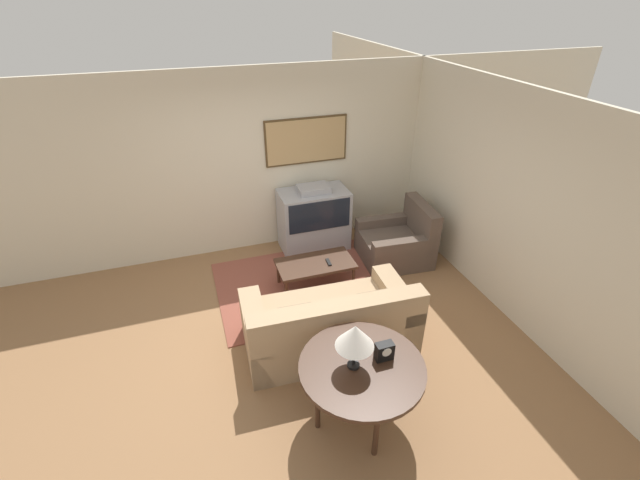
% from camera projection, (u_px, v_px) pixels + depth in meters
% --- Properties ---
extents(ground_plane, '(12.00, 12.00, 0.00)m').
position_uv_depth(ground_plane, '(295.00, 329.00, 5.18)').
color(ground_plane, '#8E6642').
extents(wall_back, '(12.00, 0.10, 2.70)m').
position_uv_depth(wall_back, '(254.00, 163.00, 6.22)').
color(wall_back, beige).
rests_on(wall_back, ground_plane).
extents(wall_right, '(0.06, 12.00, 2.70)m').
position_uv_depth(wall_right, '(500.00, 199.00, 5.20)').
color(wall_right, beige).
rests_on(wall_right, ground_plane).
extents(area_rug, '(2.49, 1.79, 0.01)m').
position_uv_depth(area_rug, '(309.00, 283.00, 5.98)').
color(area_rug, brown).
rests_on(area_rug, ground_plane).
extents(tv, '(1.03, 0.59, 1.04)m').
position_uv_depth(tv, '(314.00, 219.00, 6.58)').
color(tv, '#9E9EA3').
rests_on(tv, ground_plane).
extents(couch, '(1.94, 1.07, 0.85)m').
position_uv_depth(couch, '(330.00, 324.00, 4.82)').
color(couch, tan).
rests_on(couch, ground_plane).
extents(armchair, '(1.03, 0.96, 0.87)m').
position_uv_depth(armchair, '(398.00, 243.00, 6.39)').
color(armchair, brown).
rests_on(armchair, ground_plane).
extents(coffee_table, '(1.03, 0.55, 0.39)m').
position_uv_depth(coffee_table, '(315.00, 265.00, 5.76)').
color(coffee_table, '#3D2619').
rests_on(coffee_table, ground_plane).
extents(console_table, '(1.12, 1.12, 0.74)m').
position_uv_depth(console_table, '(362.00, 371.00, 3.77)').
color(console_table, '#3D2619').
rests_on(console_table, ground_plane).
extents(table_lamp, '(0.33, 0.33, 0.46)m').
position_uv_depth(table_lamp, '(355.00, 336.00, 3.55)').
color(table_lamp, black).
rests_on(table_lamp, console_table).
extents(mantel_clock, '(0.16, 0.10, 0.17)m').
position_uv_depth(mantel_clock, '(384.00, 351.00, 3.76)').
color(mantel_clock, black).
rests_on(mantel_clock, console_table).
extents(remote, '(0.05, 0.16, 0.02)m').
position_uv_depth(remote, '(329.00, 262.00, 5.73)').
color(remote, black).
rests_on(remote, coffee_table).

